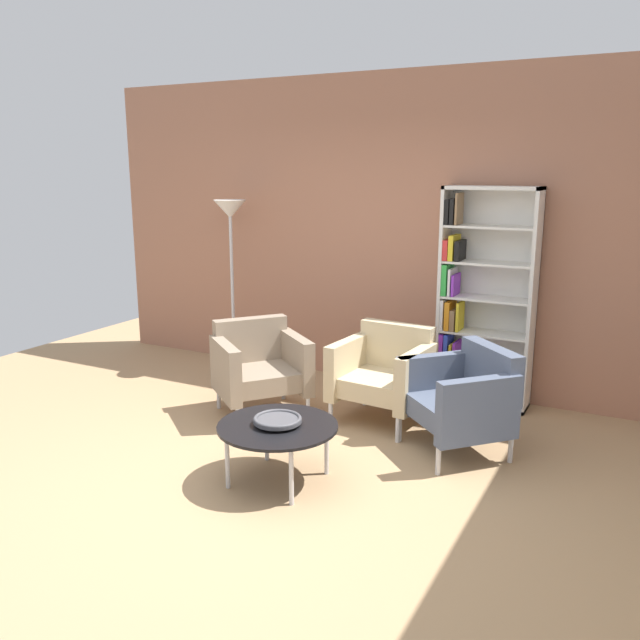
% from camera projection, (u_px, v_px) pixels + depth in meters
% --- Properties ---
extents(ground_plane, '(8.32, 8.32, 0.00)m').
position_uv_depth(ground_plane, '(256.00, 484.00, 4.38)').
color(ground_plane, tan).
extents(brick_back_panel, '(6.40, 0.12, 2.90)m').
position_uv_depth(brick_back_panel, '(396.00, 233.00, 6.18)').
color(brick_back_panel, '#A87056').
rests_on(brick_back_panel, ground_plane).
extents(bookshelf_tall, '(0.80, 0.30, 1.90)m').
position_uv_depth(bookshelf_tall, '(478.00, 299.00, 5.72)').
color(bookshelf_tall, silver).
rests_on(bookshelf_tall, ground_plane).
extents(coffee_table_low, '(0.80, 0.80, 0.40)m').
position_uv_depth(coffee_table_low, '(278.00, 429.00, 4.34)').
color(coffee_table_low, black).
rests_on(coffee_table_low, ground_plane).
extents(decorative_bowl, '(0.32, 0.32, 0.05)m').
position_uv_depth(decorative_bowl, '(278.00, 420.00, 4.33)').
color(decorative_bowl, '#4C4C51').
rests_on(decorative_bowl, coffee_table_low).
extents(armchair_spare_guest, '(0.77, 0.71, 0.78)m').
position_uv_depth(armchair_spare_guest, '(385.00, 372.00, 5.40)').
color(armchair_spare_guest, '#C6B289').
rests_on(armchair_spare_guest, ground_plane).
extents(armchair_near_window, '(0.94, 0.95, 0.78)m').
position_uv_depth(armchair_near_window, '(259.00, 365.00, 5.58)').
color(armchair_near_window, gray).
rests_on(armchair_near_window, ground_plane).
extents(armchair_by_bookshelf, '(0.95, 0.95, 0.78)m').
position_uv_depth(armchair_by_bookshelf, '(463.00, 397.00, 4.81)').
color(armchair_by_bookshelf, '#4C566B').
rests_on(armchair_by_bookshelf, ground_plane).
extents(floor_lamp_torchiere, '(0.32, 0.32, 1.74)m').
position_uv_depth(floor_lamp_torchiere, '(231.00, 230.00, 6.51)').
color(floor_lamp_torchiere, silver).
rests_on(floor_lamp_torchiere, ground_plane).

